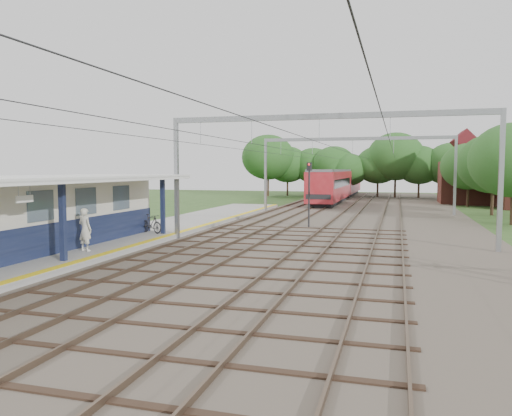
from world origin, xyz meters
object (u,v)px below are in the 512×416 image
(bicycle, at_px, (151,224))
(train, at_px, (339,183))
(person, at_px, (85,230))
(signal_post, at_px, (309,186))

(bicycle, xyz_separation_m, train, (6.16, 42.78, 1.30))
(person, distance_m, train, 49.79)
(person, relative_size, train, 0.05)
(person, xyz_separation_m, signal_post, (7.85, 14.36, 1.58))
(train, bearing_deg, person, -96.93)
(bicycle, relative_size, train, 0.05)
(bicycle, relative_size, signal_post, 0.41)
(person, height_order, signal_post, signal_post)
(train, distance_m, signal_post, 35.12)
(bicycle, height_order, signal_post, signal_post)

